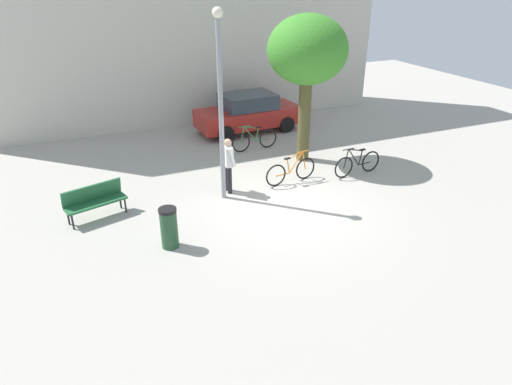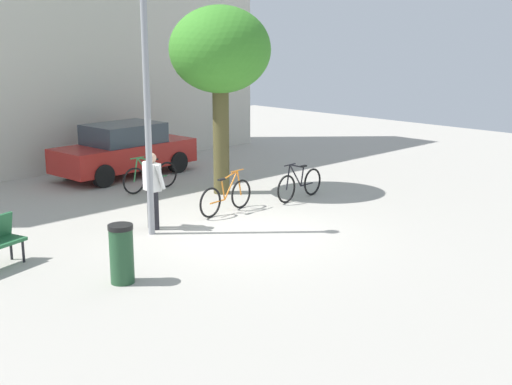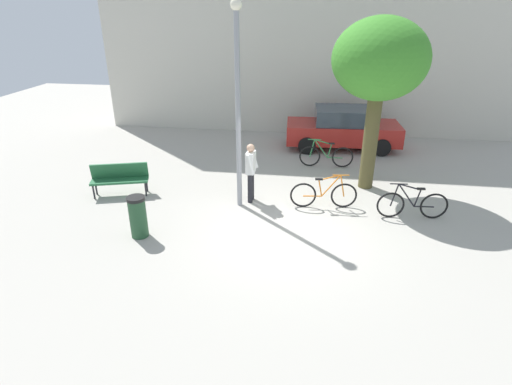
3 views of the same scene
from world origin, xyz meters
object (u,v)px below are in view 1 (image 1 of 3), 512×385
parked_car_red (248,113)px  person_by_lamppost (228,162)px  bicycle_orange (291,171)px  trash_bin (169,228)px  bicycle_black (357,164)px  bicycle_green (254,140)px  park_bench (94,199)px  lamppost (220,97)px  plaza_tree (307,52)px

parked_car_red → person_by_lamppost: bearing=-118.0°
bicycle_orange → trash_bin: size_ratio=1.75×
bicycle_black → trash_bin: trash_bin is taller
bicycle_orange → bicycle_green: same height
park_bench → trash_bin: (1.48, -2.21, -0.03)m
bicycle_green → parked_car_red: parked_car_red is taller
trash_bin → person_by_lamppost: bearing=44.5°
person_by_lamppost → bicycle_black: person_by_lamppost is taller
park_bench → bicycle_green: (5.91, 3.08, -0.16)m
bicycle_orange → trash_bin: 4.87m
park_bench → bicycle_black: (8.06, -0.34, -0.16)m
parked_car_red → trash_bin: parked_car_red is taller
bicycle_black → bicycle_orange: size_ratio=1.00×
lamppost → plaza_tree: size_ratio=1.08×
person_by_lamppost → parked_car_red: person_by_lamppost is taller
person_by_lamppost → lamppost: bearing=-132.6°
plaza_tree → bicycle_green: plaza_tree is taller
person_by_lamppost → plaza_tree: plaza_tree is taller
lamppost → park_bench: bearing=176.7°
lamppost → person_by_lamppost: size_ratio=3.11×
bicycle_black → parked_car_red: bearing=105.5°
person_by_lamppost → parked_car_red: (2.72, 5.11, -0.19)m
bicycle_orange → lamppost: bearing=-175.7°
person_by_lamppost → park_bench: (-3.81, -0.09, -0.42)m
person_by_lamppost → bicycle_orange: 2.10m
park_bench → bicycle_black: bicycle_black is taller
plaza_tree → bicycle_orange: size_ratio=2.68×
bicycle_green → person_by_lamppost: bearing=-125.0°
plaza_tree → trash_bin: size_ratio=4.70×
park_bench → bicycle_orange: 5.83m
park_bench → bicycle_black: bearing=-2.4°
plaza_tree → park_bench: bearing=-167.6°
bicycle_black → bicycle_green: (-2.16, 3.42, 0.00)m
parked_car_red → bicycle_green: bearing=-106.4°
person_by_lamppost → bicycle_green: (2.09, 2.99, -0.58)m
bicycle_black → bicycle_green: size_ratio=1.00×
plaza_tree → person_by_lamppost: bearing=-155.9°
plaza_tree → bicycle_orange: plaza_tree is taller
person_by_lamppost → park_bench: size_ratio=1.00×
parked_car_red → trash_bin: bearing=-124.3°
person_by_lamppost → trash_bin: person_by_lamppost is taller
park_bench → plaza_tree: size_ratio=0.35×
bicycle_orange → parked_car_red: (0.70, 5.24, 0.39)m
lamppost → trash_bin: lamppost is taller
person_by_lamppost → bicycle_black: size_ratio=0.92×
trash_bin → parked_car_red: bearing=55.7°
lamppost → bicycle_black: (4.52, -0.13, -2.59)m
lamppost → bicycle_orange: bearing=4.3°
lamppost → trash_bin: bearing=-135.9°
bicycle_black → bicycle_orange: bearing=172.3°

